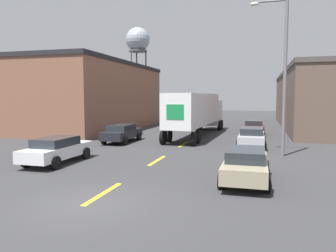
% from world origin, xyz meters
% --- Properties ---
extents(ground_plane, '(160.00, 160.00, 0.00)m').
position_xyz_m(ground_plane, '(0.00, 0.00, 0.00)').
color(ground_plane, '#333335').
extents(road_centerline, '(0.20, 15.92, 0.01)m').
position_xyz_m(road_centerline, '(0.00, 7.70, 0.00)').
color(road_centerline, yellow).
rests_on(road_centerline, ground_plane).
extents(warehouse_left, '(13.14, 20.39, 7.31)m').
position_xyz_m(warehouse_left, '(-14.45, 23.84, 3.66)').
color(warehouse_left, brown).
rests_on(warehouse_left, ground_plane).
extents(warehouse_right, '(8.44, 29.84, 6.53)m').
position_xyz_m(warehouse_right, '(12.10, 32.17, 3.27)').
color(warehouse_right, brown).
rests_on(warehouse_right, ground_plane).
extents(semi_truck, '(3.15, 14.83, 3.81)m').
position_xyz_m(semi_truck, '(-0.02, 20.06, 2.31)').
color(semi_truck, silver).
rests_on(semi_truck, ground_plane).
extents(parked_car_right_far, '(1.93, 4.64, 1.39)m').
position_xyz_m(parked_car_right_far, '(4.92, 22.03, 0.74)').
color(parked_car_right_far, maroon).
rests_on(parked_car_right_far, ground_plane).
extents(parked_car_left_far, '(1.93, 4.64, 1.39)m').
position_xyz_m(parked_car_left_far, '(-4.92, 14.11, 0.74)').
color(parked_car_left_far, black).
rests_on(parked_car_left_far, ground_plane).
extents(parked_car_right_mid, '(1.93, 4.64, 1.39)m').
position_xyz_m(parked_car_right_mid, '(4.92, 14.18, 0.74)').
color(parked_car_right_mid, '#B2B2B7').
rests_on(parked_car_right_mid, ground_plane).
extents(parked_car_right_near, '(1.93, 4.64, 1.39)m').
position_xyz_m(parked_car_right_near, '(4.92, 4.36, 0.74)').
color(parked_car_right_near, tan).
rests_on(parked_car_right_near, ground_plane).
extents(parked_car_left_near, '(1.93, 4.64, 1.39)m').
position_xyz_m(parked_car_left_near, '(-4.92, 5.61, 0.74)').
color(parked_car_left_near, silver).
rests_on(parked_car_left_near, ground_plane).
extents(water_tower, '(4.66, 4.66, 17.00)m').
position_xyz_m(water_tower, '(-17.70, 51.21, 14.36)').
color(water_tower, '#47474C').
rests_on(water_tower, ground_plane).
extents(street_lamp, '(2.20, 0.32, 9.24)m').
position_xyz_m(street_lamp, '(6.59, 11.09, 5.25)').
color(street_lamp, slate).
rests_on(street_lamp, ground_plane).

